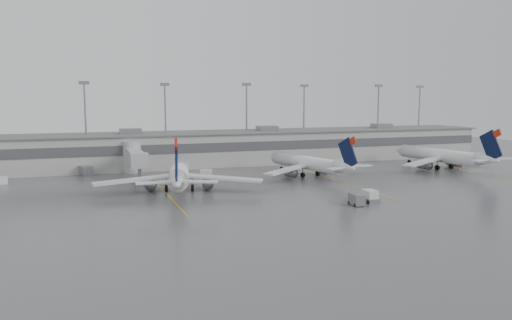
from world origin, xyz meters
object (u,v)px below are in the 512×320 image
object	(u,v)px
jet_mid_left	(179,172)
jet_far_right	(443,156)
jet_mid_right	(309,163)
baggage_tug	(370,198)

from	to	relation	value
jet_mid_left	jet_far_right	world-z (taller)	jet_mid_left
jet_mid_right	baggage_tug	world-z (taller)	jet_mid_right
jet_mid_left	baggage_tug	bearing A→B (deg)	-24.72
jet_far_right	baggage_tug	size ratio (longest dim) A/B	9.92
jet_mid_left	baggage_tug	world-z (taller)	jet_mid_left
baggage_tug	jet_mid_right	bearing A→B (deg)	87.97
jet_far_right	baggage_tug	distance (m)	45.98
jet_mid_right	jet_far_right	xyz separation A→B (m)	(34.55, -0.49, 0.27)
jet_mid_left	baggage_tug	size ratio (longest dim) A/B	10.25
jet_mid_left	jet_far_right	bearing A→B (deg)	18.52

